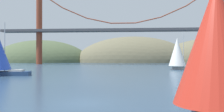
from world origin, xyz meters
TOP-DOWN VIEW (x-y plane):
  - ground_plane at (0.00, 0.00)m, footprint 360.00×360.00m
  - headland_center at (5.00, 135.00)m, footprint 73.02×44.00m
  - headland_left at (-55.00, 135.00)m, footprint 63.38×44.00m
  - headland_right at (60.00, 135.00)m, footprint 82.41×44.00m
  - suspension_bridge at (-0.00, 95.00)m, footprint 117.10×6.00m
  - sailboat_scarlet_sail at (8.03, -5.80)m, footprint 7.22×4.58m
  - sailboat_white_mainsail at (16.69, 50.53)m, footprint 9.23×5.71m
  - channel_buoy at (18.47, 34.06)m, footprint 1.10×1.10m

SIDE VIEW (x-z plane):
  - ground_plane at x=0.00m, z-range 0.00..0.00m
  - headland_center at x=5.00m, z-range -16.36..16.36m
  - headland_left at x=-55.00m, z-range -14.40..14.40m
  - headland_right at x=60.00m, z-range -15.58..15.58m
  - channel_buoy at x=18.47m, z-range -0.95..1.69m
  - sailboat_scarlet_sail at x=8.03m, z-range 0.04..7.89m
  - sailboat_white_mainsail at x=16.69m, z-range -0.45..9.80m
  - suspension_bridge at x=0.00m, z-range -0.71..34.09m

